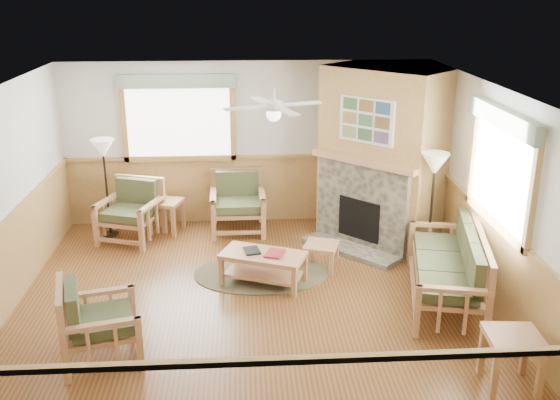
{
  "coord_description": "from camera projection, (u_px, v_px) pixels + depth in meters",
  "views": [
    {
      "loc": [
        -0.09,
        -7.06,
        3.86
      ],
      "look_at": [
        0.4,
        0.7,
        1.15
      ],
      "focal_mm": 40.0,
      "sensor_mm": 36.0,
      "label": 1
    }
  ],
  "objects": [
    {
      "name": "floor",
      "position": [
        252.0,
        304.0,
        7.93
      ],
      "size": [
        6.0,
        6.0,
        0.01
      ],
      "primitive_type": "cube",
      "color": "brown",
      "rests_on": "ground"
    },
    {
      "name": "window_back",
      "position": [
        176.0,
        72.0,
        9.82
      ],
      "size": [
        1.9,
        0.16,
        1.5
      ],
      "primitive_type": null,
      "color": "white",
      "rests_on": "wall_back"
    },
    {
      "name": "fireplace",
      "position": [
        382.0,
        156.0,
        9.54
      ],
      "size": [
        3.11,
        3.11,
        2.7
      ],
      "primitive_type": null,
      "rotation": [
        0.0,
        0.0,
        -0.79
      ],
      "color": "#A87F44",
      "rests_on": "floor"
    },
    {
      "name": "ceiling",
      "position": [
        249.0,
        92.0,
        7.04
      ],
      "size": [
        6.0,
        6.0,
        0.01
      ],
      "primitive_type": "cube",
      "color": "white",
      "rests_on": "floor"
    },
    {
      "name": "wall_front",
      "position": [
        258.0,
        338.0,
        4.66
      ],
      "size": [
        6.0,
        0.02,
        2.7
      ],
      "primitive_type": "cube",
      "color": "silver",
      "rests_on": "floor"
    },
    {
      "name": "book_dark",
      "position": [
        252.0,
        250.0,
        8.38
      ],
      "size": [
        0.25,
        0.3,
        0.03
      ],
      "primitive_type": "cube",
      "rotation": [
        0.0,
        0.0,
        0.18
      ],
      "color": "black",
      "rests_on": "coffee_table"
    },
    {
      "name": "armchair_back_left",
      "position": [
        130.0,
        212.0,
        9.76
      ],
      "size": [
        1.07,
        1.07,
        0.95
      ],
      "primitive_type": null,
      "rotation": [
        0.0,
        0.0,
        -0.33
      ],
      "color": "tan",
      "rests_on": "floor"
    },
    {
      "name": "wainscot",
      "position": [
        252.0,
        265.0,
        7.75
      ],
      "size": [
        6.0,
        6.0,
        1.1
      ],
      "primitive_type": null,
      "color": "#A87F44",
      "rests_on": "floor"
    },
    {
      "name": "footstool",
      "position": [
        321.0,
        257.0,
        8.83
      ],
      "size": [
        0.57,
        0.57,
        0.39
      ],
      "primitive_type": null,
      "rotation": [
        0.0,
        0.0,
        -0.35
      ],
      "color": "tan",
      "rests_on": "floor"
    },
    {
      "name": "floor_lamp_left",
      "position": [
        107.0,
        188.0,
        9.85
      ],
      "size": [
        0.46,
        0.46,
        1.6
      ],
      "primitive_type": null,
      "rotation": [
        0.0,
        0.0,
        0.32
      ],
      "color": "black",
      "rests_on": "floor"
    },
    {
      "name": "ceiling_fan",
      "position": [
        274.0,
        91.0,
        7.35
      ],
      "size": [
        1.59,
        1.59,
        0.36
      ],
      "primitive_type": null,
      "rotation": [
        0.0,
        0.0,
        0.35
      ],
      "color": "white",
      "rests_on": "ceiling"
    },
    {
      "name": "armchair_left",
      "position": [
        100.0,
        321.0,
        6.65
      ],
      "size": [
        0.98,
        0.98,
        0.9
      ],
      "primitive_type": null,
      "rotation": [
        0.0,
        0.0,
        1.82
      ],
      "color": "tan",
      "rests_on": "floor"
    },
    {
      "name": "end_table_sofa",
      "position": [
        511.0,
        360.0,
        6.23
      ],
      "size": [
        0.56,
        0.54,
        0.59
      ],
      "primitive_type": null,
      "rotation": [
        0.0,
        0.0,
        -0.07
      ],
      "color": "tan",
      "rests_on": "floor"
    },
    {
      "name": "floor_lamp_right",
      "position": [
        431.0,
        210.0,
        8.75
      ],
      "size": [
        0.48,
        0.48,
        1.68
      ],
      "primitive_type": null,
      "rotation": [
        0.0,
        0.0,
        0.31
      ],
      "color": "black",
      "rests_on": "floor"
    },
    {
      "name": "coffee_table",
      "position": [
        263.0,
        268.0,
        8.41
      ],
      "size": [
        1.24,
        0.94,
        0.44
      ],
      "primitive_type": null,
      "rotation": [
        0.0,
        0.0,
        -0.4
      ],
      "color": "tan",
      "rests_on": "floor"
    },
    {
      "name": "sofa",
      "position": [
        446.0,
        265.0,
        7.9
      ],
      "size": [
        2.2,
        1.29,
        0.95
      ],
      "primitive_type": null,
      "rotation": [
        0.0,
        0.0,
        -1.8
      ],
      "color": "tan",
      "rests_on": "floor"
    },
    {
      "name": "armchair_back_right",
      "position": [
        238.0,
        203.0,
        10.1
      ],
      "size": [
        0.88,
        0.88,
        0.96
      ],
      "primitive_type": null,
      "rotation": [
        0.0,
        0.0,
        0.02
      ],
      "color": "tan",
      "rests_on": "floor"
    },
    {
      "name": "wall_back",
      "position": [
        247.0,
        143.0,
        10.31
      ],
      "size": [
        6.0,
        0.02,
        2.7
      ],
      "primitive_type": "cube",
      "color": "silver",
      "rests_on": "floor"
    },
    {
      "name": "window_right",
      "position": [
        509.0,
        107.0,
        7.08
      ],
      "size": [
        0.16,
        1.9,
        1.5
      ],
      "primitive_type": null,
      "color": "white",
      "rests_on": "wall_right"
    },
    {
      "name": "braided_rug",
      "position": [
        262.0,
        273.0,
        8.75
      ],
      "size": [
        2.29,
        2.29,
        0.01
      ],
      "primitive_type": "cylinder",
      "rotation": [
        0.0,
        0.0,
        -0.23
      ],
      "color": "brown",
      "rests_on": "floor"
    },
    {
      "name": "end_table_chairs",
      "position": [
        167.0,
        216.0,
        10.14
      ],
      "size": [
        0.61,
        0.59,
        0.54
      ],
      "primitive_type": null,
      "rotation": [
        0.0,
        0.0,
        -0.31
      ],
      "color": "tan",
      "rests_on": "floor"
    },
    {
      "name": "wall_right",
      "position": [
        494.0,
        199.0,
        7.66
      ],
      "size": [
        0.02,
        6.0,
        2.7
      ],
      "primitive_type": "cube",
      "color": "silver",
      "rests_on": "floor"
    },
    {
      "name": "book_red",
      "position": [
        275.0,
        252.0,
        8.28
      ],
      "size": [
        0.31,
        0.36,
        0.03
      ],
      "primitive_type": "cube",
      "rotation": [
        0.0,
        0.0,
        -0.35
      ],
      "color": "maroon",
      "rests_on": "coffee_table"
    }
  ]
}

